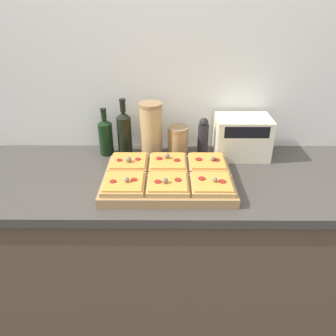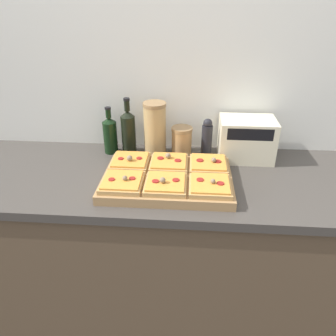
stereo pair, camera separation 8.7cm
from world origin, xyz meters
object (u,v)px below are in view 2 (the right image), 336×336
at_px(olive_oil_bottle, 110,134).
at_px(grain_jar_short, 182,141).
at_px(wine_bottle, 128,131).
at_px(grain_jar_tall, 155,129).
at_px(pepper_mill, 207,138).
at_px(toaster_oven, 246,139).
at_px(cutting_board, 167,179).

bearing_deg(olive_oil_bottle, grain_jar_short, 0.00).
relative_size(wine_bottle, grain_jar_short, 1.97).
height_order(wine_bottle, grain_jar_tall, wine_bottle).
height_order(olive_oil_bottle, grain_jar_short, olive_oil_bottle).
xyz_separation_m(grain_jar_short, pepper_mill, (0.13, 0.00, 0.02)).
bearing_deg(toaster_oven, grain_jar_short, 177.07).
height_order(cutting_board, wine_bottle, wine_bottle).
distance_m(cutting_board, olive_oil_bottle, 0.44).
bearing_deg(cutting_board, pepper_mill, 59.14).
height_order(cutting_board, pepper_mill, pepper_mill).
bearing_deg(grain_jar_tall, grain_jar_short, 0.00).
xyz_separation_m(wine_bottle, grain_jar_short, (0.27, 0.00, -0.05)).
relative_size(olive_oil_bottle, pepper_mill, 1.24).
xyz_separation_m(wine_bottle, toaster_oven, (0.59, -0.02, -0.02)).
bearing_deg(toaster_oven, grain_jar_tall, 177.94).
relative_size(grain_jar_tall, grain_jar_short, 1.84).
bearing_deg(pepper_mill, grain_jar_short, -180.00).
height_order(wine_bottle, pepper_mill, wine_bottle).
xyz_separation_m(olive_oil_bottle, toaster_oven, (0.69, -0.02, 0.00)).
distance_m(cutting_board, grain_jar_short, 0.30).
bearing_deg(grain_jar_tall, pepper_mill, 0.00).
relative_size(olive_oil_bottle, grain_jar_tall, 0.90).
distance_m(grain_jar_tall, grain_jar_short, 0.15).
height_order(grain_jar_short, toaster_oven, toaster_oven).
height_order(olive_oil_bottle, wine_bottle, wine_bottle).
bearing_deg(grain_jar_short, toaster_oven, -2.93).
bearing_deg(grain_jar_tall, cutting_board, -73.77).
distance_m(wine_bottle, grain_jar_short, 0.27).
bearing_deg(olive_oil_bottle, wine_bottle, 0.00).
relative_size(cutting_board, pepper_mill, 2.83).
xyz_separation_m(cutting_board, wine_bottle, (-0.22, 0.29, 0.10)).
relative_size(grain_jar_tall, pepper_mill, 1.38).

